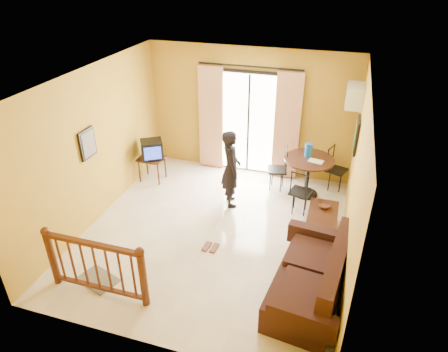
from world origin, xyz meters
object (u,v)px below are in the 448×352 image
(dining_table, at_px, (309,166))
(sofa, at_px, (313,281))
(television, at_px, (152,149))
(standing_person, at_px, (231,169))
(coffee_table, at_px, (322,219))

(dining_table, distance_m, sofa, 2.94)
(television, relative_size, dining_table, 0.58)
(television, distance_m, standing_person, 1.93)
(standing_person, bearing_deg, sofa, -165.18)
(standing_person, bearing_deg, dining_table, -87.21)
(television, distance_m, coffee_table, 3.84)
(television, relative_size, sofa, 0.29)
(television, bearing_deg, dining_table, -24.73)
(coffee_table, distance_m, standing_person, 1.95)
(dining_table, distance_m, standing_person, 1.62)
(sofa, relative_size, standing_person, 1.29)
(television, height_order, sofa, television)
(coffee_table, bearing_deg, dining_table, 109.06)
(coffee_table, bearing_deg, sofa, -89.66)
(dining_table, xyz_separation_m, sofa, (0.43, -2.89, -0.32))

